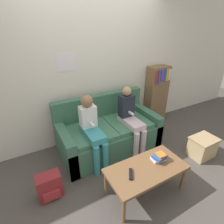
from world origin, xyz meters
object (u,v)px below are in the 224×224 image
at_px(couch, 108,133).
at_px(tv_remote, 131,174).
at_px(person_left, 92,128).
at_px(bookshelf, 156,95).
at_px(backpack, 50,186).
at_px(coffee_table, 146,171).
at_px(person_right, 131,118).
at_px(storage_box, 202,147).

xyz_separation_m(couch, tv_remote, (-0.26, -1.07, 0.12)).
relative_size(couch, person_left, 1.53).
height_order(bookshelf, backpack, bookshelf).
distance_m(coffee_table, person_right, 0.96).
xyz_separation_m(coffee_table, storage_box, (1.28, 0.10, -0.19)).
xyz_separation_m(person_left, bookshelf, (1.74, 0.55, 0.01)).
distance_m(person_left, person_right, 0.69).
relative_size(tv_remote, bookshelf, 0.13).
bearing_deg(bookshelf, person_left, -162.36).
distance_m(person_right, storage_box, 1.29).
distance_m(bookshelf, storage_box, 1.39).
height_order(tv_remote, backpack, tv_remote).
xyz_separation_m(coffee_table, bookshelf, (1.39, 1.42, 0.26)).
height_order(person_left, storage_box, person_left).
height_order(person_right, storage_box, person_right).
height_order(person_right, tv_remote, person_right).
bearing_deg(person_left, couch, 28.81).
distance_m(couch, person_right, 0.49).
bearing_deg(person_right, storage_box, -39.00).
bearing_deg(backpack, storage_box, -10.27).
distance_m(couch, backpack, 1.25).
xyz_separation_m(storage_box, backpack, (-2.37, 0.43, -0.01)).
height_order(coffee_table, bookshelf, bookshelf).
distance_m(coffee_table, tv_remote, 0.24).
bearing_deg(tv_remote, coffee_table, 32.52).
bearing_deg(tv_remote, person_right, 89.28).
bearing_deg(coffee_table, person_right, 68.47).
height_order(couch, person_left, person_left).
height_order(coffee_table, person_left, person_left).
bearing_deg(backpack, bookshelf, 19.63).
relative_size(bookshelf, storage_box, 3.02).
bearing_deg(backpack, person_left, 24.09).
xyz_separation_m(person_right, storage_box, (0.94, -0.76, -0.44)).
relative_size(couch, backpack, 4.95).
xyz_separation_m(person_left, person_right, (0.69, -0.00, -0.01)).
distance_m(couch, person_left, 0.54).
height_order(coffee_table, backpack, coffee_table).
bearing_deg(backpack, couch, 25.72).
distance_m(couch, storage_box, 1.59).
bearing_deg(storage_box, bookshelf, 85.35).
xyz_separation_m(couch, backpack, (-1.12, -0.54, -0.13)).
relative_size(person_right, storage_box, 2.69).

